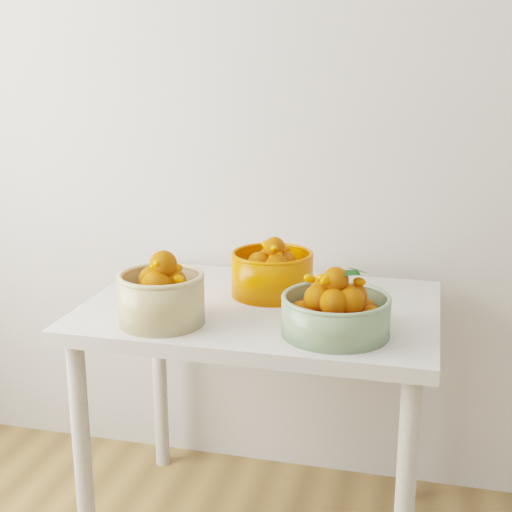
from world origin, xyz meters
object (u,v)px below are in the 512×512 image
object	(u,v)px
bowl_green	(335,311)
bowl_orange	(272,272)
table	(261,335)
bowl_cream	(162,296)

from	to	relation	value
bowl_green	bowl_orange	xyz separation A→B (m)	(-0.23, 0.27, 0.01)
bowl_orange	bowl_green	bearing A→B (deg)	-50.36
bowl_green	table	bearing A→B (deg)	142.85
table	bowl_green	xyz separation A→B (m)	(0.24, -0.18, 0.16)
bowl_cream	bowl_orange	world-z (taller)	bowl_cream
bowl_cream	bowl_green	size ratio (longest dim) A/B	0.88
table	bowl_orange	bearing A→B (deg)	83.46
bowl_green	bowl_orange	distance (m)	0.36
table	bowl_cream	size ratio (longest dim) A/B	3.55
bowl_cream	bowl_green	world-z (taller)	bowl_cream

